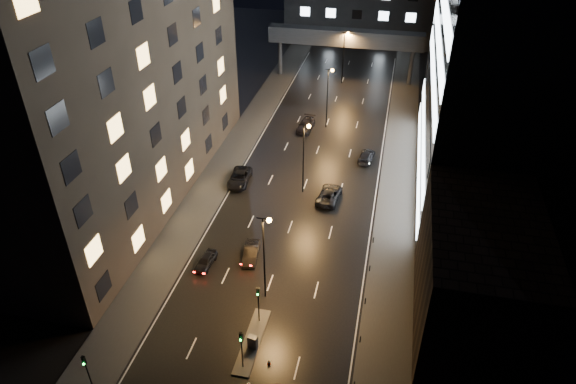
% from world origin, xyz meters
% --- Properties ---
extents(ground, '(160.00, 160.00, 0.00)m').
position_xyz_m(ground, '(0.00, 40.00, 0.00)').
color(ground, black).
rests_on(ground, ground).
extents(sidewalk_left, '(5.00, 110.00, 0.15)m').
position_xyz_m(sidewalk_left, '(-12.50, 35.00, 0.07)').
color(sidewalk_left, '#383533').
rests_on(sidewalk_left, ground).
extents(sidewalk_right, '(5.00, 110.00, 0.15)m').
position_xyz_m(sidewalk_right, '(12.50, 35.00, 0.07)').
color(sidewalk_right, '#383533').
rests_on(sidewalk_right, ground).
extents(building_left, '(15.00, 48.00, 40.00)m').
position_xyz_m(building_left, '(-22.50, 24.00, 20.00)').
color(building_left, '#2D2319').
rests_on(building_left, ground).
extents(building_right_low, '(10.00, 18.00, 12.00)m').
position_xyz_m(building_right_low, '(20.00, 9.00, 6.00)').
color(building_right_low, black).
rests_on(building_right_low, ground).
extents(building_right_glass, '(20.00, 36.00, 45.00)m').
position_xyz_m(building_right_glass, '(25.00, 36.00, 22.50)').
color(building_right_glass, black).
rests_on(building_right_glass, ground).
extents(skybridge, '(30.00, 3.00, 10.00)m').
position_xyz_m(skybridge, '(0.00, 70.00, 8.34)').
color(skybridge, '#333335').
rests_on(skybridge, ground).
extents(median_island, '(1.60, 8.00, 0.15)m').
position_xyz_m(median_island, '(0.30, 2.00, 0.07)').
color(median_island, '#383533').
rests_on(median_island, ground).
extents(traffic_signal_near, '(0.28, 0.34, 4.40)m').
position_xyz_m(traffic_signal_near, '(0.30, 4.49, 3.09)').
color(traffic_signal_near, black).
rests_on(traffic_signal_near, median_island).
extents(traffic_signal_far, '(0.28, 0.34, 4.40)m').
position_xyz_m(traffic_signal_far, '(0.30, -1.01, 3.09)').
color(traffic_signal_far, black).
rests_on(traffic_signal_far, median_island).
extents(traffic_signal_corner, '(0.28, 0.34, 4.40)m').
position_xyz_m(traffic_signal_corner, '(-11.50, -6.01, 2.94)').
color(traffic_signal_corner, black).
rests_on(traffic_signal_corner, ground).
extents(bollard_row, '(0.12, 25.12, 0.90)m').
position_xyz_m(bollard_row, '(10.20, 6.50, 0.45)').
color(bollard_row, black).
rests_on(bollard_row, ground).
extents(streetlight_near, '(1.45, 0.50, 10.15)m').
position_xyz_m(streetlight_near, '(0.16, 8.00, 6.50)').
color(streetlight_near, black).
rests_on(streetlight_near, ground).
extents(streetlight_mid_a, '(1.45, 0.50, 10.15)m').
position_xyz_m(streetlight_mid_a, '(0.16, 28.00, 6.50)').
color(streetlight_mid_a, black).
rests_on(streetlight_mid_a, ground).
extents(streetlight_mid_b, '(1.45, 0.50, 10.15)m').
position_xyz_m(streetlight_mid_b, '(0.16, 48.00, 6.50)').
color(streetlight_mid_b, black).
rests_on(streetlight_mid_b, ground).
extents(streetlight_far, '(1.45, 0.50, 10.15)m').
position_xyz_m(streetlight_far, '(0.16, 68.00, 6.50)').
color(streetlight_far, black).
rests_on(streetlight_far, ground).
extents(car_away_a, '(1.80, 3.86, 1.28)m').
position_xyz_m(car_away_a, '(-7.64, 11.17, 0.64)').
color(car_away_a, black).
rests_on(car_away_a, ground).
extents(car_away_b, '(2.10, 4.53, 1.44)m').
position_xyz_m(car_away_b, '(-3.08, 13.49, 0.72)').
color(car_away_b, black).
rests_on(car_away_b, ground).
extents(car_away_c, '(2.96, 5.83, 1.58)m').
position_xyz_m(car_away_c, '(-9.00, 28.39, 0.79)').
color(car_away_c, black).
rests_on(car_away_c, ground).
extents(car_away_d, '(2.60, 5.69, 1.61)m').
position_xyz_m(car_away_d, '(-3.11, 46.32, 0.81)').
color(car_away_d, black).
rests_on(car_away_d, ground).
extents(car_toward_a, '(3.20, 5.93, 1.58)m').
position_xyz_m(car_toward_a, '(3.76, 26.97, 0.79)').
color(car_toward_a, black).
rests_on(car_toward_a, ground).
extents(car_toward_b, '(2.50, 5.08, 1.42)m').
position_xyz_m(car_toward_b, '(7.57, 38.41, 0.71)').
color(car_toward_b, black).
rests_on(car_toward_b, ground).
extents(utility_cabinet, '(0.92, 0.65, 1.38)m').
position_xyz_m(utility_cabinet, '(0.57, 1.29, 0.84)').
color(utility_cabinet, '#555457').
rests_on(utility_cabinet, median_island).
extents(cone_b, '(0.38, 0.38, 0.56)m').
position_xyz_m(cone_b, '(2.47, -0.12, 0.28)').
color(cone_b, '#F1340C').
rests_on(cone_b, ground).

